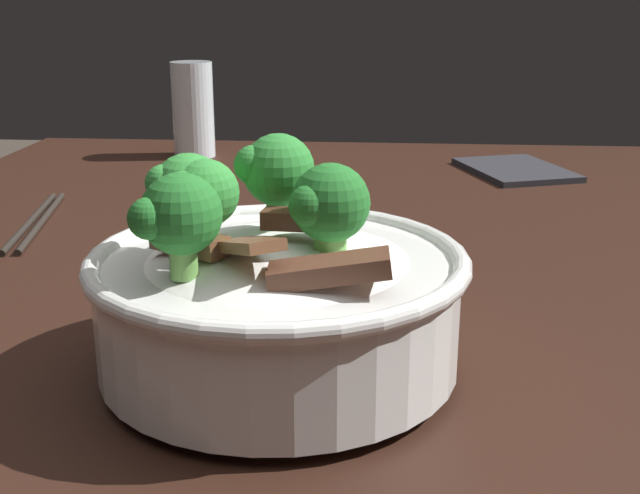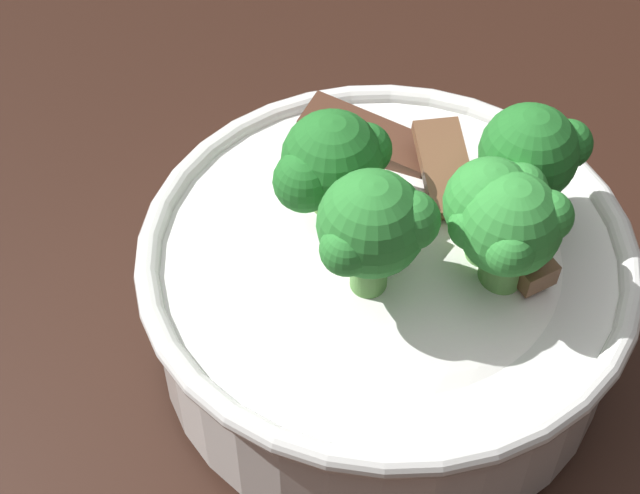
{
  "view_description": "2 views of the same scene",
  "coord_description": "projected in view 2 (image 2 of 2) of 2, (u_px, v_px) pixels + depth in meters",
  "views": [
    {
      "loc": [
        -0.54,
        -0.05,
        1.03
      ],
      "look_at": [
        -0.02,
        -0.01,
        0.86
      ],
      "focal_mm": 45.36,
      "sensor_mm": 36.0,
      "label": 1
    },
    {
      "loc": [
        0.23,
        0.12,
        1.22
      ],
      "look_at": [
        -0.05,
        -0.01,
        0.87
      ],
      "focal_mm": 56.45,
      "sensor_mm": 36.0,
      "label": 2
    }
  ],
  "objects": [
    {
      "name": "rice_bowl",
      "position": [
        390.0,
        276.0,
        0.49
      ],
      "size": [
        0.24,
        0.24,
        0.15
      ],
      "color": "white",
      "rests_on": "dining_table"
    }
  ]
}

